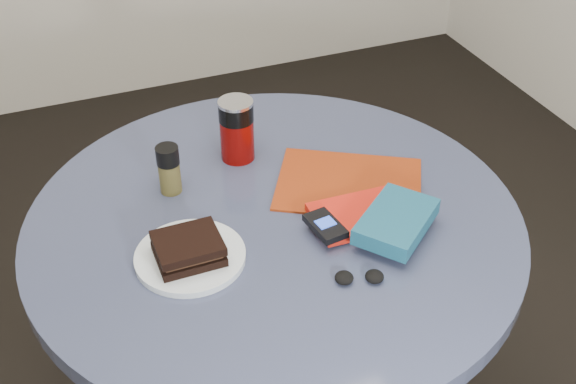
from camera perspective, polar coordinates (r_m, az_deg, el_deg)
name	(u,v)px	position (r m, az deg, el deg)	size (l,w,h in m)	color
table	(275,274)	(1.56, -1.03, -6.52)	(1.00, 1.00, 0.75)	black
plate	(190,257)	(1.36, -7.73, -5.08)	(0.21, 0.21, 0.01)	white
sandwich	(188,248)	(1.34, -7.88, -4.44)	(0.12, 0.10, 0.04)	black
soda_can	(237,130)	(1.59, -4.07, 4.94)	(0.09, 0.09, 0.14)	#700805
pepper_grinder	(169,169)	(1.51, -9.39, 1.81)	(0.06, 0.06, 0.11)	#4F4822
magazine	(349,184)	(1.54, 4.84, 0.65)	(0.30, 0.23, 0.01)	maroon
red_book	(360,215)	(1.44, 5.73, -1.80)	(0.19, 0.13, 0.02)	red
novel	(396,221)	(1.39, 8.55, -2.30)	(0.17, 0.11, 0.03)	navy
mp3_player	(325,226)	(1.38, 2.97, -2.69)	(0.06, 0.10, 0.02)	black
headphones	(359,277)	(1.31, 5.66, -6.71)	(0.10, 0.06, 0.02)	black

